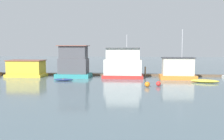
# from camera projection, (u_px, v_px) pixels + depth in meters

# --- Properties ---
(ground_plane) EXTENTS (200.00, 200.00, 0.00)m
(ground_plane) POSITION_uv_depth(u_px,v_px,m) (113.00, 78.00, 41.90)
(ground_plane) COLOR slate
(dock_walkway) EXTENTS (59.60, 1.61, 0.30)m
(dock_walkway) POSITION_uv_depth(u_px,v_px,m) (114.00, 75.00, 45.25)
(dock_walkway) COLOR brown
(dock_walkway) RESTS_ON ground_plane
(houseboat_yellow) EXTENTS (6.45, 3.80, 2.90)m
(houseboat_yellow) POSITION_uv_depth(u_px,v_px,m) (26.00, 69.00, 43.55)
(houseboat_yellow) COLOR gold
(houseboat_yellow) RESTS_ON ground_plane
(houseboat_teal) EXTENTS (5.77, 3.84, 5.43)m
(houseboat_teal) POSITION_uv_depth(u_px,v_px,m) (74.00, 63.00, 42.44)
(houseboat_teal) COLOR teal
(houseboat_teal) RESTS_ON ground_plane
(houseboat_red) EXTENTS (6.73, 3.65, 7.18)m
(houseboat_red) POSITION_uv_depth(u_px,v_px,m) (123.00, 64.00, 41.58)
(houseboat_red) COLOR red
(houseboat_red) RESTS_ON ground_plane
(houseboat_orange) EXTENTS (5.69, 3.64, 7.95)m
(houseboat_orange) POSITION_uv_depth(u_px,v_px,m) (178.00, 69.00, 40.23)
(houseboat_orange) COLOR orange
(houseboat_orange) RESTS_ON ground_plane
(dinghy_navy) EXTENTS (2.98, 1.34, 0.36)m
(dinghy_navy) POSITION_uv_depth(u_px,v_px,m) (64.00, 80.00, 38.02)
(dinghy_navy) COLOR navy
(dinghy_navy) RESTS_ON ground_plane
(dinghy_yellow) EXTENTS (4.15, 2.29, 0.46)m
(dinghy_yellow) POSITION_uv_depth(u_px,v_px,m) (205.00, 81.00, 36.16)
(dinghy_yellow) COLOR yellow
(dinghy_yellow) RESTS_ON ground_plane
(mooring_post_near_right) EXTENTS (0.24, 0.24, 1.73)m
(mooring_post_near_right) POSITION_uv_depth(u_px,v_px,m) (145.00, 72.00, 43.58)
(mooring_post_near_right) COLOR #846B4C
(mooring_post_near_right) RESTS_ON ground_plane
(mooring_post_far_left) EXTENTS (0.26, 0.26, 1.86)m
(mooring_post_far_left) POSITION_uv_depth(u_px,v_px,m) (43.00, 70.00, 45.45)
(mooring_post_far_left) COLOR brown
(mooring_post_far_left) RESTS_ON ground_plane
(buoy_red) EXTENTS (0.64, 0.64, 0.64)m
(buoy_red) POSITION_uv_depth(u_px,v_px,m) (159.00, 84.00, 32.74)
(buoy_red) COLOR red
(buoy_red) RESTS_ON ground_plane
(buoy_orange) EXTENTS (0.69, 0.69, 0.69)m
(buoy_orange) POSITION_uv_depth(u_px,v_px,m) (147.00, 84.00, 32.05)
(buoy_orange) COLOR orange
(buoy_orange) RESTS_ON ground_plane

